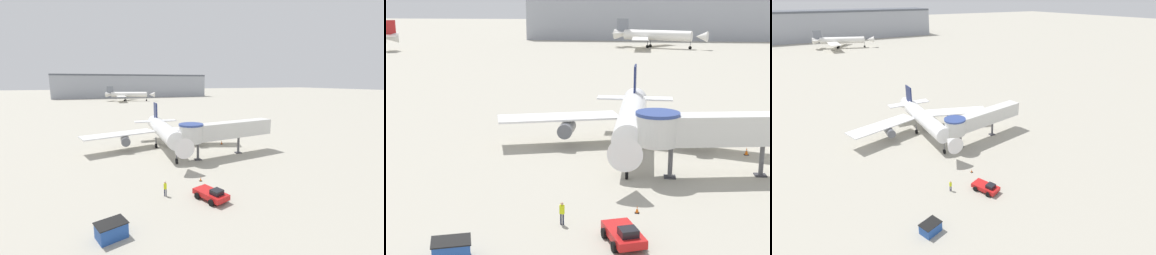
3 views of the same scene
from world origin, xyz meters
The scene contains 10 objects.
ground_plane centered at (0.00, 0.00, 0.00)m, with size 800.00×800.00×0.00m, color #A8A393.
main_airplane centered at (0.03, 0.23, 3.60)m, with size 31.41×25.89×8.44m.
jet_bridge centered at (8.43, -7.74, 4.66)m, with size 18.90×6.07×6.34m.
pushback_tug_red centered at (-0.25, -23.10, 0.70)m, with size 3.33×4.54×1.49m.
service_container_blue centered at (-11.25, -26.69, 0.71)m, with size 2.99×2.59×1.41m.
traffic_cone_starboard_wing centered at (12.49, -0.03, 0.40)m, with size 0.51×0.51×0.83m.
traffic_cone_near_nose centered at (0.67, -17.53, 0.29)m, with size 0.37×0.37×0.61m.
ground_crew_marshaller centered at (-4.93, -20.35, 1.03)m, with size 0.38×0.26×1.79m.
background_jet_gray_tail centered at (7.15, 130.38, 4.34)m, with size 32.44×32.81×9.85m.
terminal_building centered at (16.01, 175.00, 9.31)m, with size 120.68×25.66×18.60m.
Camera 2 is at (0.15, -57.19, 16.43)m, focal length 50.00 mm.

